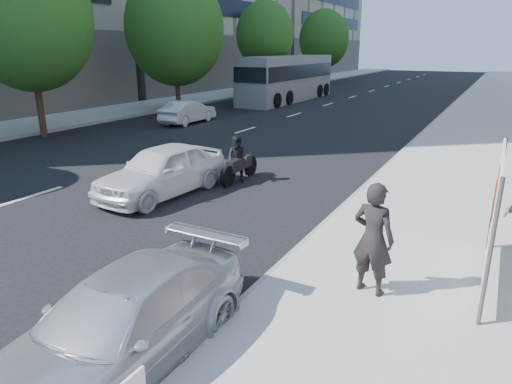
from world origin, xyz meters
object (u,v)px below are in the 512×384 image
Objects in this scene: pedestrian_woman at (373,239)px; bus at (288,79)px; parked_sedan at (121,324)px; white_sedan_mid at (188,112)px; protest_banner at (494,211)px; white_sedan_near at (162,170)px; motorcycle at (238,161)px.

pedestrian_woman is 29.14m from bus.
white_sedan_mid is at bearing 123.95° from parked_sedan.
white_sedan_near is (-8.17, 1.49, -0.70)m from protest_banner.
pedestrian_woman is at bearing -43.37° from motorcycle.
pedestrian_woman reaches higher than white_sedan_mid.
bus reaches higher than protest_banner.
white_sedan_near is 12.61m from white_sedan_mid.
pedestrian_woman is 7.27m from motorcycle.
white_sedan_mid is (-13.48, 13.33, -0.47)m from pedestrian_woman.
motorcycle is 22.49m from bus.
protest_banner is 5.99m from parked_sedan.
pedestrian_woman is 0.15× the size of bus.
white_sedan_near is 24.11m from bus.
white_sedan_near is at bearing 122.53° from white_sedan_mid.
bus is (-6.76, 23.12, 0.93)m from white_sedan_near.
white_sedan_near is 2.02× the size of motorcycle.
pedestrian_woman is at bearing -18.55° from white_sedan_near.
pedestrian_woman is at bearing -62.64° from bus.
protest_banner reaches higher than white_sedan_mid.
protest_banner is 19.32m from white_sedan_mid.
protest_banner reaches higher than parked_sedan.
bus is at bearing 121.24° from protest_banner.
white_sedan_near is 1.12× the size of white_sedan_mid.
pedestrian_woman is 2.10m from protest_banner.
bus is (-14.93, 24.61, 0.23)m from protest_banner.
bus is at bearing 109.77° from motorcycle.
pedestrian_woman is 0.45× the size of white_sedan_near.
bus is at bearing -53.50° from pedestrian_woman.
white_sedan_mid is (-6.93, 10.54, -0.10)m from white_sedan_near.
bus is (0.17, 12.58, 1.03)m from white_sedan_mid.
protest_banner reaches higher than pedestrian_woman.
pedestrian_woman reaches higher than parked_sedan.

